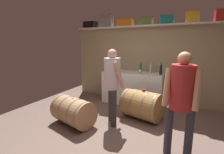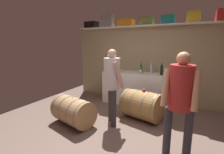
% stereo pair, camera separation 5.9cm
% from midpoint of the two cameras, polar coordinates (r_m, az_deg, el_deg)
% --- Properties ---
extents(ground_plane, '(5.77, 7.83, 0.02)m').
position_cam_midpoint_polar(ground_plane, '(3.78, 3.27, -15.85)').
color(ground_plane, brown).
extents(back_wall_panel, '(4.57, 0.10, 2.19)m').
position_cam_midpoint_polar(back_wall_panel, '(5.05, 10.97, 4.03)').
color(back_wall_panel, '#9A8964').
rests_on(back_wall_panel, ground).
extents(high_shelf_board, '(4.21, 0.40, 0.03)m').
position_cam_midpoint_polar(high_shelf_board, '(4.90, 11.00, 16.82)').
color(high_shelf_board, white).
rests_on(high_shelf_board, back_wall_panel).
extents(toolcase_black, '(0.40, 0.30, 0.20)m').
position_cam_midpoint_polar(toolcase_black, '(5.65, -7.74, 17.33)').
color(toolcase_black, black).
rests_on(toolcase_black, high_shelf_board).
extents(toolcase_grey, '(0.34, 0.23, 0.35)m').
position_cam_midpoint_polar(toolcase_grey, '(5.35, -1.99, 18.58)').
color(toolcase_grey, gray).
rests_on(toolcase_grey, high_shelf_board).
extents(toolcase_orange, '(0.44, 0.28, 0.20)m').
position_cam_midpoint_polar(toolcase_orange, '(5.09, 4.31, 18.10)').
color(toolcase_orange, orange).
rests_on(toolcase_orange, high_shelf_board).
extents(toolcase_olive, '(0.36, 0.28, 0.21)m').
position_cam_midpoint_polar(toolcase_olive, '(4.90, 11.39, 18.23)').
color(toolcase_olive, olive).
rests_on(toolcase_olive, high_shelf_board).
extents(toolcase_teal, '(0.34, 0.24, 0.23)m').
position_cam_midpoint_polar(toolcase_teal, '(4.79, 18.10, 18.18)').
color(toolcase_teal, teal).
rests_on(toolcase_teal, high_shelf_board).
extents(toolcase_yellow, '(0.31, 0.30, 0.28)m').
position_cam_midpoint_polar(toolcase_yellow, '(4.75, 25.67, 18.02)').
color(toolcase_yellow, yellow).
rests_on(toolcase_yellow, high_shelf_board).
extents(toolcase_red, '(0.31, 0.29, 0.27)m').
position_cam_midpoint_polar(toolcase_red, '(4.78, 33.35, 17.26)').
color(toolcase_red, red).
rests_on(toolcase_red, high_shelf_board).
extents(work_cabinet, '(1.73, 0.65, 0.92)m').
position_cam_midpoint_polar(work_cabinet, '(4.88, 6.86, -3.71)').
color(work_cabinet, white).
rests_on(work_cabinet, ground).
extents(wine_bottle_dark, '(0.07, 0.07, 0.31)m').
position_cam_midpoint_polar(wine_bottle_dark, '(4.53, 16.13, 2.54)').
color(wine_bottle_dark, black).
rests_on(wine_bottle_dark, work_cabinet).
extents(wine_bottle_clear, '(0.07, 0.07, 0.30)m').
position_cam_midpoint_polar(wine_bottle_clear, '(4.74, 12.82, 3.01)').
color(wine_bottle_clear, '#B3C7C2').
rests_on(wine_bottle_clear, work_cabinet).
extents(wine_bottle_green, '(0.07, 0.07, 0.30)m').
position_cam_midpoint_polar(wine_bottle_green, '(4.74, 9.46, 3.07)').
color(wine_bottle_green, '#325B32').
rests_on(wine_bottle_green, work_cabinet).
extents(wine_glass, '(0.08, 0.08, 0.12)m').
position_cam_midpoint_polar(wine_glass, '(4.52, 9.25, 2.04)').
color(wine_glass, white).
rests_on(wine_glass, work_cabinet).
extents(wine_barrel_near, '(0.98, 0.83, 0.67)m').
position_cam_midpoint_polar(wine_barrel_near, '(3.94, 9.92, -9.41)').
color(wine_barrel_near, '#A37940').
rests_on(wine_barrel_near, ground).
extents(wine_barrel_far, '(1.02, 0.79, 0.60)m').
position_cam_midpoint_polar(wine_barrel_far, '(3.73, -13.58, -11.37)').
color(wine_barrel_far, tan).
rests_on(wine_barrel_far, ground).
extents(tasting_cup, '(0.07, 0.07, 0.05)m').
position_cam_midpoint_polar(tasting_cup, '(3.82, 10.47, -4.45)').
color(tasting_cup, red).
rests_on(tasting_cup, wine_barrel_near).
extents(winemaker_pouring, '(0.48, 0.38, 1.61)m').
position_cam_midpoint_polar(winemaker_pouring, '(2.58, 22.21, -5.83)').
color(winemaker_pouring, '#33343E').
rests_on(winemaker_pouring, ground).
extents(visitor_tasting, '(0.49, 0.52, 1.61)m').
position_cam_midpoint_polar(visitor_tasting, '(3.46, -0.31, -0.76)').
color(visitor_tasting, '#333033').
rests_on(visitor_tasting, ground).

